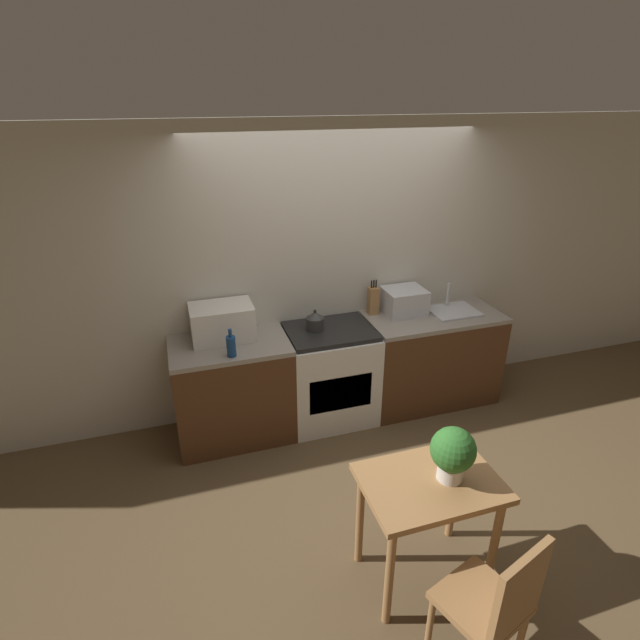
# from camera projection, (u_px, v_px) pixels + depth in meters

# --- Properties ---
(ground_plane) EXTENTS (16.00, 16.00, 0.00)m
(ground_plane) POSITION_uv_depth(u_px,v_px,m) (378.00, 469.00, 4.03)
(ground_plane) COLOR brown
(wall_back) EXTENTS (10.00, 0.06, 2.60)m
(wall_back) POSITION_uv_depth(u_px,v_px,m) (333.00, 271.00, 4.48)
(wall_back) COLOR beige
(wall_back) RESTS_ON ground_plane
(counter_left_run) EXTENTS (0.97, 0.62, 0.90)m
(counter_left_run) POSITION_uv_depth(u_px,v_px,m) (233.00, 390.00, 4.27)
(counter_left_run) COLOR #4C2D19
(counter_left_run) RESTS_ON ground_plane
(counter_right_run) EXTENTS (1.25, 0.62, 0.90)m
(counter_right_run) POSITION_uv_depth(u_px,v_px,m) (430.00, 357.00, 4.78)
(counter_right_run) COLOR #4C2D19
(counter_right_run) RESTS_ON ground_plane
(stove_range) EXTENTS (0.77, 0.62, 0.90)m
(stove_range) POSITION_uv_depth(u_px,v_px,m) (330.00, 374.00, 4.51)
(stove_range) COLOR silver
(stove_range) RESTS_ON ground_plane
(kettle) EXTENTS (0.15, 0.15, 0.19)m
(kettle) POSITION_uv_depth(u_px,v_px,m) (315.00, 321.00, 4.28)
(kettle) COLOR #2D2D2D
(kettle) RESTS_ON stove_range
(microwave) EXTENTS (0.51, 0.34, 0.29)m
(microwave) POSITION_uv_depth(u_px,v_px,m) (222.00, 322.00, 4.11)
(microwave) COLOR silver
(microwave) RESTS_ON counter_left_run
(bottle) EXTENTS (0.07, 0.07, 0.23)m
(bottle) POSITION_uv_depth(u_px,v_px,m) (231.00, 346.00, 3.85)
(bottle) COLOR navy
(bottle) RESTS_ON counter_left_run
(knife_block) EXTENTS (0.09, 0.08, 0.33)m
(knife_block) POSITION_uv_depth(u_px,v_px,m) (373.00, 300.00, 4.56)
(knife_block) COLOR #9E7042
(knife_block) RESTS_ON counter_right_run
(toaster_oven) EXTENTS (0.37, 0.32, 0.23)m
(toaster_oven) POSITION_uv_depth(u_px,v_px,m) (404.00, 301.00, 4.59)
(toaster_oven) COLOR silver
(toaster_oven) RESTS_ON counter_right_run
(sink_basin) EXTENTS (0.44, 0.35, 0.24)m
(sink_basin) POSITION_uv_depth(u_px,v_px,m) (453.00, 310.00, 4.65)
(sink_basin) COLOR silver
(sink_basin) RESTS_ON counter_right_run
(dining_table) EXTENTS (0.79, 0.55, 0.76)m
(dining_table) POSITION_uv_depth(u_px,v_px,m) (429.00, 498.00, 2.90)
(dining_table) COLOR #9E7042
(dining_table) RESTS_ON ground_plane
(dining_chair) EXTENTS (0.49, 0.49, 0.95)m
(dining_chair) POSITION_uv_depth(u_px,v_px,m) (495.00, 604.00, 2.41)
(dining_chair) COLOR #9E7042
(dining_chair) RESTS_ON ground_plane
(potted_plant) EXTENTS (0.26, 0.26, 0.33)m
(potted_plant) POSITION_uv_depth(u_px,v_px,m) (453.00, 452.00, 2.78)
(potted_plant) COLOR beige
(potted_plant) RESTS_ON dining_table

